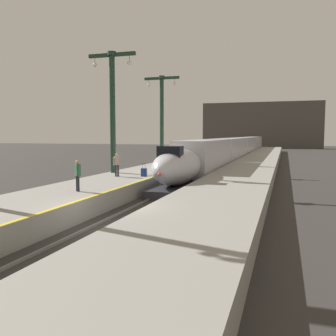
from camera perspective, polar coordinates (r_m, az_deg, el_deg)
The scene contains 13 objects.
ground_plane at distance 16.34m, azimuth -9.41°, elevation -9.37°, with size 260.00×260.00×0.00m, color #33302D.
platform_left at distance 40.57m, azimuth 1.52°, elevation 0.17°, with size 4.80×110.00×1.05m, color gray.
platform_right at distance 39.09m, azimuth 12.99°, elevation -0.15°, with size 4.80×110.00×1.05m, color gray.
platform_left_safety_stripe at distance 39.95m, azimuth 4.66°, elevation 0.84°, with size 0.20×107.80×0.01m, color yellow.
rail_main_left at distance 42.51m, azimuth 6.84°, elevation -0.26°, with size 0.08×110.00×0.12m, color slate.
rail_main_right at distance 42.25m, azimuth 8.83°, elevation -0.32°, with size 0.08×110.00×0.12m, color slate.
highspeed_train_main at distance 58.79m, azimuth 10.70°, elevation 3.06°, with size 2.92×76.36×3.60m.
station_column_mid at distance 29.80m, azimuth -8.67°, elevation 10.31°, with size 4.00×0.68×9.55m.
station_column_far at distance 41.03m, azimuth -0.98°, elevation 8.92°, with size 4.00×0.68×9.50m.
passenger_near_edge at distance 26.87m, azimuth -7.99°, elevation 0.78°, with size 0.44×0.42×1.69m.
passenger_mid_platform at distance 20.18m, azimuth -13.94°, elevation -0.78°, with size 0.47×0.40×1.69m.
rolling_suitcase at distance 26.71m, azimuth -3.78°, elevation -0.68°, with size 0.40×0.22×0.98m.
terminus_back_wall at distance 116.31m, azimuth 14.31°, elevation 6.50°, with size 36.00×2.00×14.00m, color #4C4742.
Camera 1 is at (7.28, -14.04, 4.10)m, focal length 39.05 mm.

